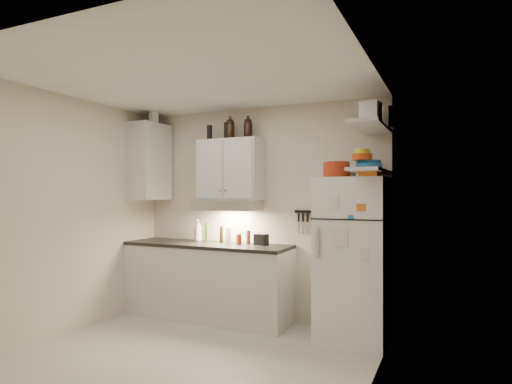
% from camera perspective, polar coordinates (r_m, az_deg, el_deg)
% --- Properties ---
extents(floor, '(3.20, 3.00, 0.02)m').
position_cam_1_polar(floor, '(4.28, -8.72, -21.37)').
color(floor, beige).
rests_on(floor, ground).
extents(ceiling, '(3.20, 3.00, 0.02)m').
position_cam_1_polar(ceiling, '(4.13, -8.71, 14.90)').
color(ceiling, white).
rests_on(ceiling, ground).
extents(back_wall, '(3.20, 0.02, 2.60)m').
position_cam_1_polar(back_wall, '(5.32, 0.31, -2.71)').
color(back_wall, beige).
rests_on(back_wall, ground).
extents(left_wall, '(0.02, 3.00, 2.60)m').
position_cam_1_polar(left_wall, '(5.06, -24.12, -2.83)').
color(left_wall, beige).
rests_on(left_wall, ground).
extents(right_wall, '(0.02, 3.00, 2.60)m').
position_cam_1_polar(right_wall, '(3.38, 14.72, -4.19)').
color(right_wall, beige).
rests_on(right_wall, ground).
extents(base_cabinet, '(2.10, 0.60, 0.88)m').
position_cam_1_polar(base_cabinet, '(5.41, -6.52, -11.86)').
color(base_cabinet, silver).
rests_on(base_cabinet, floor).
extents(countertop, '(2.10, 0.62, 0.04)m').
position_cam_1_polar(countertop, '(5.33, -6.52, -7.01)').
color(countertop, black).
rests_on(countertop, base_cabinet).
extents(upper_cabinet, '(0.80, 0.33, 0.75)m').
position_cam_1_polar(upper_cabinet, '(5.29, -3.44, 2.96)').
color(upper_cabinet, silver).
rests_on(upper_cabinet, back_wall).
extents(side_cabinet, '(0.33, 0.55, 1.00)m').
position_cam_1_polar(side_cabinet, '(5.82, -14.00, 3.92)').
color(side_cabinet, silver).
rests_on(side_cabinet, left_wall).
extents(range_hood, '(0.76, 0.46, 0.12)m').
position_cam_1_polar(range_hood, '(5.23, -3.78, -1.77)').
color(range_hood, silver).
rests_on(range_hood, back_wall).
extents(fridge, '(0.70, 0.68, 1.70)m').
position_cam_1_polar(fridge, '(4.64, 12.82, -8.68)').
color(fridge, white).
rests_on(fridge, floor).
extents(shelf_hi, '(0.30, 0.95, 0.03)m').
position_cam_1_polar(shelf_hi, '(4.46, 14.99, 8.39)').
color(shelf_hi, silver).
rests_on(shelf_hi, right_wall).
extents(shelf_lo, '(0.30, 0.95, 0.03)m').
position_cam_1_polar(shelf_lo, '(4.42, 14.99, 2.73)').
color(shelf_lo, silver).
rests_on(shelf_lo, right_wall).
extents(knife_strip, '(0.42, 0.02, 0.03)m').
position_cam_1_polar(knife_strip, '(5.04, 7.46, -2.62)').
color(knife_strip, black).
rests_on(knife_strip, back_wall).
extents(dutch_oven, '(0.35, 0.35, 0.16)m').
position_cam_1_polar(dutch_oven, '(4.48, 10.68, 2.94)').
color(dutch_oven, '#A82D13').
rests_on(dutch_oven, fridge).
extents(book_stack, '(0.18, 0.23, 0.07)m').
position_cam_1_polar(book_stack, '(4.32, 14.94, 2.50)').
color(book_stack, orange).
rests_on(book_stack, fridge).
extents(spice_jar, '(0.08, 0.08, 0.11)m').
position_cam_1_polar(spice_jar, '(4.55, 12.74, 2.56)').
color(spice_jar, silver).
rests_on(spice_jar, fridge).
extents(stock_pot, '(0.37, 0.37, 0.22)m').
position_cam_1_polar(stock_pot, '(4.79, 16.51, 9.34)').
color(stock_pot, silver).
rests_on(stock_pot, shelf_hi).
extents(tin_a, '(0.23, 0.21, 0.21)m').
position_cam_1_polar(tin_a, '(4.44, 14.32, 10.01)').
color(tin_a, '#AAAAAD').
rests_on(tin_a, shelf_hi).
extents(tin_b, '(0.19, 0.19, 0.17)m').
position_cam_1_polar(tin_b, '(4.15, 15.04, 10.41)').
color(tin_b, '#AAAAAD').
rests_on(tin_b, shelf_hi).
extents(bowl_teal, '(0.26, 0.26, 0.10)m').
position_cam_1_polar(bowl_teal, '(4.62, 14.77, 3.44)').
color(bowl_teal, '#1C659B').
rests_on(bowl_teal, shelf_lo).
extents(bowl_orange, '(0.21, 0.21, 0.06)m').
position_cam_1_polar(bowl_orange, '(4.55, 13.96, 4.53)').
color(bowl_orange, '#DE4814').
rests_on(bowl_orange, bowl_teal).
extents(bowl_yellow, '(0.16, 0.16, 0.05)m').
position_cam_1_polar(bowl_yellow, '(4.56, 13.96, 5.25)').
color(bowl_yellow, yellow).
rests_on(bowl_yellow, bowl_orange).
extents(plates, '(0.28, 0.28, 0.06)m').
position_cam_1_polar(plates, '(4.45, 14.98, 3.29)').
color(plates, '#1C659B').
rests_on(plates, shelf_lo).
extents(growler_a, '(0.13, 0.13, 0.26)m').
position_cam_1_polar(growler_a, '(5.30, -3.46, 8.43)').
color(growler_a, black).
rests_on(growler_a, upper_cabinet).
extents(growler_b, '(0.12, 0.12, 0.25)m').
position_cam_1_polar(growler_b, '(5.24, -1.06, 8.51)').
color(growler_b, black).
rests_on(growler_b, upper_cabinet).
extents(thermos_a, '(0.09, 0.09, 0.22)m').
position_cam_1_polar(thermos_a, '(5.40, -3.89, 8.07)').
color(thermos_a, black).
rests_on(thermos_a, upper_cabinet).
extents(thermos_b, '(0.07, 0.07, 0.19)m').
position_cam_1_polar(thermos_b, '(5.45, -6.21, 7.84)').
color(thermos_b, black).
rests_on(thermos_b, upper_cabinet).
extents(side_jar, '(0.15, 0.15, 0.17)m').
position_cam_1_polar(side_jar, '(5.83, -13.51, 9.74)').
color(side_jar, silver).
rests_on(side_jar, side_cabinet).
extents(soap_bottle, '(0.13, 0.13, 0.31)m').
position_cam_1_polar(soap_bottle, '(5.50, -7.71, -4.97)').
color(soap_bottle, silver).
rests_on(soap_bottle, countertop).
extents(pepper_mill, '(0.05, 0.05, 0.16)m').
position_cam_1_polar(pepper_mill, '(5.20, -1.04, -6.07)').
color(pepper_mill, maroon).
rests_on(pepper_mill, countertop).
extents(oil_bottle, '(0.05, 0.05, 0.24)m').
position_cam_1_polar(oil_bottle, '(5.46, -6.57, -5.36)').
color(oil_bottle, '#365916').
rests_on(oil_bottle, countertop).
extents(vinegar_bottle, '(0.05, 0.05, 0.20)m').
position_cam_1_polar(vinegar_bottle, '(5.37, -4.64, -5.66)').
color(vinegar_bottle, black).
rests_on(vinegar_bottle, countertop).
extents(clear_bottle, '(0.09, 0.09, 0.20)m').
position_cam_1_polar(clear_bottle, '(5.22, -3.70, -5.82)').
color(clear_bottle, silver).
rests_on(clear_bottle, countertop).
extents(red_jar, '(0.07, 0.07, 0.13)m').
position_cam_1_polar(red_jar, '(5.16, -2.31, -6.31)').
color(red_jar, '#A82D13').
rests_on(red_jar, countertop).
extents(caddy, '(0.17, 0.14, 0.13)m').
position_cam_1_polar(caddy, '(5.11, 0.70, -6.35)').
color(caddy, black).
rests_on(caddy, countertop).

